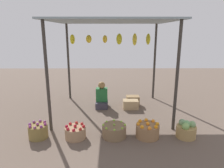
% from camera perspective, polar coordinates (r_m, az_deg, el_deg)
% --- Properties ---
extents(ground_plane, '(14.00, 14.00, 0.00)m').
position_cam_1_polar(ground_plane, '(5.92, -0.05, -7.47)').
color(ground_plane, brown).
extents(market_stall_structure, '(3.14, 2.62, 2.50)m').
position_cam_1_polar(market_stall_structure, '(5.50, -0.06, 15.35)').
color(market_stall_structure, '#38332D').
rests_on(market_stall_structure, ground).
extents(vendor_person, '(0.36, 0.44, 0.78)m').
position_cam_1_polar(vendor_person, '(6.12, -2.88, -3.79)').
color(vendor_person, '#3A3744').
rests_on(vendor_person, ground).
extents(basket_purple_onions, '(0.40, 0.40, 0.35)m').
position_cam_1_polar(basket_purple_onions, '(4.73, -19.97, -12.27)').
color(basket_purple_onions, olive).
rests_on(basket_purple_onions, ground).
extents(basket_red_apples, '(0.44, 0.44, 0.31)m').
position_cam_1_polar(basket_red_apples, '(4.53, -10.21, -13.14)').
color(basket_red_apples, '#9D7958').
rests_on(basket_red_apples, ground).
extents(basket_limes, '(0.52, 0.52, 0.30)m').
position_cam_1_polar(basket_limes, '(4.51, 0.61, -12.99)').
color(basket_limes, brown).
rests_on(basket_limes, ground).
extents(basket_oranges, '(0.50, 0.50, 0.35)m').
position_cam_1_polar(basket_oranges, '(4.56, 9.91, -12.69)').
color(basket_oranges, '#936C47').
rests_on(basket_oranges, ground).
extents(basket_cabbages, '(0.42, 0.42, 0.38)m').
position_cam_1_polar(basket_cabbages, '(4.75, 20.05, -11.98)').
color(basket_cabbages, '#A7854E').
rests_on(basket_cabbages, ground).
extents(wooden_crate_near_vendor, '(0.40, 0.27, 0.29)m').
position_cam_1_polar(wooden_crate_near_vendor, '(6.34, 5.80, -4.63)').
color(wooden_crate_near_vendor, '#96764E').
rests_on(wooden_crate_near_vendor, ground).
extents(wooden_crate_stacked_rear, '(0.44, 0.30, 0.26)m').
position_cam_1_polar(wooden_crate_stacked_rear, '(6.06, 5.22, -5.69)').
color(wooden_crate_stacked_rear, tan).
rests_on(wooden_crate_stacked_rear, ground).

